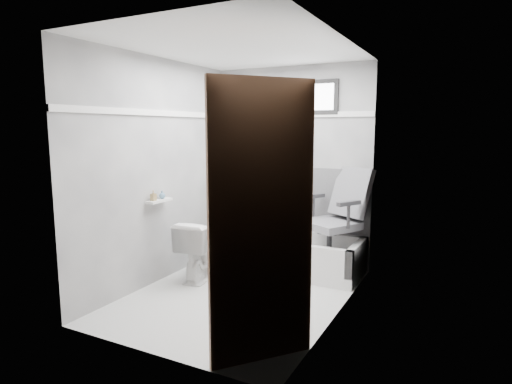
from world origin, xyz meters
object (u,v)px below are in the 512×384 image
Objects in this scene: bathtub at (296,254)px; door at (277,238)px; office_chair at (330,217)px; toilet at (201,250)px; soap_bottle_b at (162,194)px; soap_bottle_a at (153,196)px.

door is at bearing -71.25° from bathtub.
toilet is at bearing -119.90° from office_chair.
door is 2.30m from soap_bottle_b.
toilet is 5.88× the size of soap_bottle_a.
door is 17.68× the size of soap_bottle_a.
door is (1.60, -1.50, 0.67)m from toilet.
soap_bottle_b is at bearing 146.75° from door.
soap_bottle_a is (-1.56, -1.12, 0.29)m from office_chair.
soap_bottle_a is at bearing -114.85° from office_chair.
door is 23.02× the size of soap_bottle_b.
bathtub is 1.11m from toilet.
soap_bottle_b is (-1.56, -0.98, 0.28)m from office_chair.
bathtub is 2.46m from door.
bathtub is 2.25× the size of toilet.
door is at bearing -30.23° from soap_bottle_a.
door reaches higher than soap_bottle_b.
soap_bottle_b reaches higher than bathtub.
toilet reaches higher than bathtub.
soap_bottle_b is at bearing -140.89° from bathtub.
soap_bottle_b reaches higher than toilet.
soap_bottle_a is 1.30× the size of soap_bottle_b.
door reaches higher than toilet.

